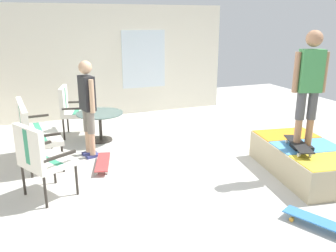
{
  "coord_description": "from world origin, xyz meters",
  "views": [
    {
      "loc": [
        -4.76,
        2.23,
        2.3
      ],
      "look_at": [
        0.16,
        0.32,
        0.7
      ],
      "focal_mm": 37.63,
      "sensor_mm": 36.0,
      "label": 1
    }
  ],
  "objects_px": {
    "skateboard_by_bench": "(103,162)",
    "skateboard_on_ramp": "(298,144)",
    "skate_ramp": "(307,160)",
    "patio_table": "(100,121)",
    "skateboard_spare": "(319,221)",
    "patio_bench": "(32,128)",
    "patio_chair_by_wall": "(39,155)",
    "patio_chair_near_house": "(70,107)",
    "person_skater": "(309,82)",
    "person_watching": "(87,102)"
  },
  "relations": [
    {
      "from": "person_watching",
      "to": "skateboard_spare",
      "type": "relative_size",
      "value": 2.05
    },
    {
      "from": "skate_ramp",
      "to": "patio_bench",
      "type": "relative_size",
      "value": 1.55
    },
    {
      "from": "patio_chair_near_house",
      "to": "skateboard_spare",
      "type": "distance_m",
      "value": 5.02
    },
    {
      "from": "skateboard_on_ramp",
      "to": "patio_table",
      "type": "bearing_deg",
      "value": 40.64
    },
    {
      "from": "patio_chair_by_wall",
      "to": "skateboard_by_bench",
      "type": "relative_size",
      "value": 1.24
    },
    {
      "from": "patio_chair_near_house",
      "to": "patio_chair_by_wall",
      "type": "height_order",
      "value": "same"
    },
    {
      "from": "patio_chair_near_house",
      "to": "person_skater",
      "type": "distance_m",
      "value": 4.51
    },
    {
      "from": "patio_bench",
      "to": "patio_table",
      "type": "height_order",
      "value": "patio_bench"
    },
    {
      "from": "person_watching",
      "to": "person_skater",
      "type": "xyz_separation_m",
      "value": [
        -2.01,
        -2.81,
        0.49
      ]
    },
    {
      "from": "patio_chair_by_wall",
      "to": "skateboard_spare",
      "type": "height_order",
      "value": "patio_chair_by_wall"
    },
    {
      "from": "patio_chair_by_wall",
      "to": "skateboard_on_ramp",
      "type": "distance_m",
      "value": 3.63
    },
    {
      "from": "patio_bench",
      "to": "skateboard_on_ramp",
      "type": "relative_size",
      "value": 1.59
    },
    {
      "from": "patio_chair_by_wall",
      "to": "patio_table",
      "type": "distance_m",
      "value": 2.36
    },
    {
      "from": "patio_chair_near_house",
      "to": "person_skater",
      "type": "bearing_deg",
      "value": -137.8
    },
    {
      "from": "skateboard_by_bench",
      "to": "skateboard_spare",
      "type": "relative_size",
      "value": 1.02
    },
    {
      "from": "skateboard_on_ramp",
      "to": "skateboard_by_bench",
      "type": "bearing_deg",
      "value": 60.59
    },
    {
      "from": "patio_bench",
      "to": "skateboard_by_bench",
      "type": "height_order",
      "value": "patio_bench"
    },
    {
      "from": "person_skater",
      "to": "skate_ramp",
      "type": "bearing_deg",
      "value": -72.13
    },
    {
      "from": "patio_table",
      "to": "person_watching",
      "type": "height_order",
      "value": "person_watching"
    },
    {
      "from": "patio_table",
      "to": "skateboard_spare",
      "type": "bearing_deg",
      "value": -156.19
    },
    {
      "from": "person_skater",
      "to": "patio_table",
      "type": "bearing_deg",
      "value": 42.05
    },
    {
      "from": "patio_chair_by_wall",
      "to": "skateboard_spare",
      "type": "distance_m",
      "value": 3.51
    },
    {
      "from": "patio_chair_near_house",
      "to": "person_watching",
      "type": "bearing_deg",
      "value": -172.54
    },
    {
      "from": "patio_bench",
      "to": "patio_table",
      "type": "bearing_deg",
      "value": -59.59
    },
    {
      "from": "person_watching",
      "to": "skateboard_by_bench",
      "type": "distance_m",
      "value": 1.05
    },
    {
      "from": "skateboard_by_bench",
      "to": "skateboard_on_ramp",
      "type": "height_order",
      "value": "skateboard_on_ramp"
    },
    {
      "from": "skateboard_by_bench",
      "to": "skateboard_on_ramp",
      "type": "relative_size",
      "value": 1.01
    },
    {
      "from": "patio_bench",
      "to": "skateboard_by_bench",
      "type": "bearing_deg",
      "value": -120.25
    },
    {
      "from": "patio_bench",
      "to": "patio_chair_near_house",
      "type": "distance_m",
      "value": 1.45
    },
    {
      "from": "patio_table",
      "to": "skateboard_on_ramp",
      "type": "distance_m",
      "value": 3.67
    },
    {
      "from": "skate_ramp",
      "to": "skateboard_spare",
      "type": "relative_size",
      "value": 2.47
    },
    {
      "from": "patio_bench",
      "to": "patio_table",
      "type": "relative_size",
      "value": 1.44
    },
    {
      "from": "patio_bench",
      "to": "patio_chair_near_house",
      "type": "height_order",
      "value": "same"
    },
    {
      "from": "patio_chair_near_house",
      "to": "skateboard_by_bench",
      "type": "bearing_deg",
      "value": -171.72
    },
    {
      "from": "patio_chair_near_house",
      "to": "person_watching",
      "type": "distance_m",
      "value": 1.33
    },
    {
      "from": "patio_table",
      "to": "patio_chair_near_house",
      "type": "bearing_deg",
      "value": 42.97
    },
    {
      "from": "patio_chair_near_house",
      "to": "patio_chair_by_wall",
      "type": "relative_size",
      "value": 1.0
    },
    {
      "from": "patio_chair_by_wall",
      "to": "person_watching",
      "type": "relative_size",
      "value": 0.61
    },
    {
      "from": "patio_table",
      "to": "person_skater",
      "type": "distance_m",
      "value": 3.86
    },
    {
      "from": "skate_ramp",
      "to": "patio_table",
      "type": "height_order",
      "value": "patio_table"
    },
    {
      "from": "person_skater",
      "to": "person_watching",
      "type": "bearing_deg",
      "value": 54.4
    },
    {
      "from": "patio_chair_by_wall",
      "to": "skateboard_spare",
      "type": "bearing_deg",
      "value": -123.2
    },
    {
      "from": "skate_ramp",
      "to": "skateboard_spare",
      "type": "xyz_separation_m",
      "value": [
        -1.25,
        0.93,
        -0.15
      ]
    },
    {
      "from": "patio_chair_near_house",
      "to": "patio_chair_by_wall",
      "type": "bearing_deg",
      "value": 165.28
    },
    {
      "from": "person_watching",
      "to": "person_skater",
      "type": "distance_m",
      "value": 3.49
    },
    {
      "from": "patio_table",
      "to": "person_skater",
      "type": "xyz_separation_m",
      "value": [
        -2.76,
        -2.49,
        1.05
      ]
    },
    {
      "from": "patio_bench",
      "to": "skateboard_spare",
      "type": "relative_size",
      "value": 1.6
    },
    {
      "from": "patio_chair_by_wall",
      "to": "patio_chair_near_house",
      "type": "bearing_deg",
      "value": -14.72
    },
    {
      "from": "skate_ramp",
      "to": "patio_table",
      "type": "relative_size",
      "value": 2.23
    },
    {
      "from": "patio_chair_near_house",
      "to": "skateboard_by_bench",
      "type": "distance_m",
      "value": 1.93
    }
  ]
}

